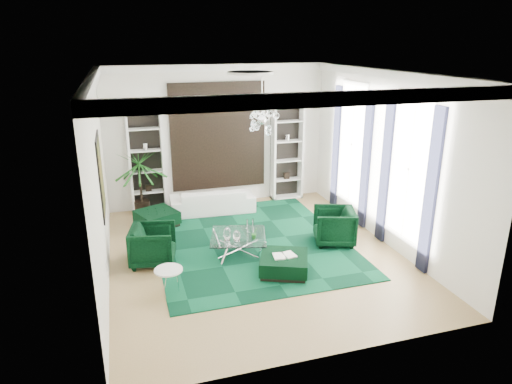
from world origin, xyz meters
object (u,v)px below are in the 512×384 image
object	(u,v)px
ottoman_front	(284,264)
armchair_right	(334,226)
sofa	(212,200)
palm	(140,174)
armchair_left	(153,245)
ottoman_side	(157,219)
coffee_table	(238,244)
side_table	(169,282)

from	to	relation	value
ottoman_front	armchair_right	bearing A→B (deg)	32.54
sofa	ottoman_front	xyz separation A→B (m)	(0.66, -3.72, -0.14)
sofa	palm	bearing A→B (deg)	-8.73
armchair_left	ottoman_front	world-z (taller)	armchair_left
armchair_left	ottoman_side	world-z (taller)	armchair_left
coffee_table	side_table	world-z (taller)	side_table
armchair_right	side_table	distance (m)	4.00
ottoman_front	armchair_left	bearing A→B (deg)	154.09
coffee_table	ottoman_front	distance (m)	1.29
armchair_right	side_table	bearing A→B (deg)	-54.66
sofa	armchair_right	distance (m)	3.52
armchair_right	coffee_table	world-z (taller)	armchair_right
ottoman_side	armchair_right	bearing A→B (deg)	-29.99
ottoman_side	ottoman_front	distance (m)	3.83
ottoman_front	side_table	world-z (taller)	side_table
armchair_left	ottoman_side	xyz separation A→B (m)	(0.24, 1.98, -0.21)
ottoman_side	palm	xyz separation A→B (m)	(-0.29, 0.94, 0.92)
coffee_table	ottoman_side	world-z (taller)	coffee_table
armchair_right	ottoman_side	size ratio (longest dim) A/B	1.02
sofa	ottoman_front	bearing A→B (deg)	102.93
armchair_left	armchair_right	bearing A→B (deg)	-80.22
armchair_right	palm	world-z (taller)	palm
coffee_table	side_table	bearing A→B (deg)	-141.69
armchair_left	palm	distance (m)	3.00
ottoman_side	palm	distance (m)	1.35
sofa	armchair_left	distance (m)	3.10
armchair_left	armchair_right	distance (m)	3.99
ottoman_side	ottoman_front	world-z (taller)	ottoman_side
coffee_table	ottoman_side	distance (m)	2.55
side_table	coffee_table	bearing A→B (deg)	38.31
sofa	armchair_right	size ratio (longest dim) A/B	2.47
sofa	armchair_left	size ratio (longest dim) A/B	2.49
ottoman_side	side_table	distance (m)	3.32
sofa	side_table	size ratio (longest dim) A/B	4.34
sofa	ottoman_side	size ratio (longest dim) A/B	2.52
armchair_right	ottoman_side	world-z (taller)	armchair_right
ottoman_side	palm	world-z (taller)	palm
armchair_left	palm	size ratio (longest dim) A/B	0.40
ottoman_front	side_table	bearing A→B (deg)	-175.91
armchair_right	ottoman_front	bearing A→B (deg)	-39.00
armchair_right	coffee_table	size ratio (longest dim) A/B	0.77
sofa	armchair_right	xyz separation A→B (m)	(2.23, -2.73, 0.08)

